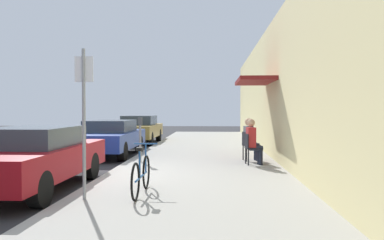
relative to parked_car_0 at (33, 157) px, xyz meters
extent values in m
plane|color=#2D2D30|center=(1.10, 1.40, -0.70)|extent=(60.00, 60.00, 0.00)
cube|color=#9E9B93|center=(3.35, 3.40, -0.64)|extent=(4.50, 32.00, 0.12)
cube|color=beige|center=(5.75, 3.40, 1.56)|extent=(0.30, 32.00, 4.52)
cube|color=maroon|center=(5.05, 4.88, 1.90)|extent=(1.10, 2.80, 0.12)
cube|color=maroon|center=(0.00, -0.03, -0.08)|extent=(1.80, 4.40, 0.58)
cube|color=#333D47|center=(0.00, 0.12, 0.41)|extent=(1.48, 2.11, 0.41)
cylinder|color=black|center=(0.79, 1.33, -0.38)|extent=(0.22, 0.64, 0.64)
cylinder|color=black|center=(-0.79, 1.33, -0.38)|extent=(0.22, 0.64, 0.64)
cylinder|color=black|center=(0.79, -1.39, -0.38)|extent=(0.22, 0.64, 0.64)
cube|color=navy|center=(0.00, 5.94, -0.10)|extent=(1.80, 4.40, 0.55)
cube|color=#333D47|center=(0.00, 6.09, 0.39)|extent=(1.48, 2.11, 0.41)
cylinder|color=black|center=(0.79, 7.30, -0.38)|extent=(0.22, 0.64, 0.64)
cylinder|color=black|center=(-0.79, 7.30, -0.38)|extent=(0.22, 0.64, 0.64)
cylinder|color=black|center=(0.79, 4.58, -0.38)|extent=(0.22, 0.64, 0.64)
cylinder|color=black|center=(-0.79, 4.58, -0.38)|extent=(0.22, 0.64, 0.64)
cube|color=#A58433|center=(0.00, 11.42, -0.08)|extent=(1.80, 4.40, 0.60)
cube|color=#333D47|center=(0.00, 11.57, 0.45)|extent=(1.48, 2.11, 0.45)
cylinder|color=black|center=(0.79, 12.79, -0.38)|extent=(0.22, 0.64, 0.64)
cylinder|color=black|center=(-0.79, 12.79, -0.38)|extent=(0.22, 0.64, 0.64)
cylinder|color=black|center=(0.79, 10.06, -0.38)|extent=(0.22, 0.64, 0.64)
cylinder|color=black|center=(-0.79, 10.06, -0.38)|extent=(0.22, 0.64, 0.64)
cylinder|color=slate|center=(1.55, 3.64, -0.03)|extent=(0.07, 0.07, 1.10)
cube|color=#383D42|center=(1.55, 3.64, 0.63)|extent=(0.12, 0.10, 0.22)
cylinder|color=gray|center=(1.50, -1.22, 0.72)|extent=(0.06, 0.06, 2.60)
cube|color=white|center=(1.50, -1.20, 1.67)|extent=(0.32, 0.02, 0.44)
torus|color=black|center=(2.41, -0.27, -0.25)|extent=(0.04, 0.66, 0.66)
torus|color=black|center=(2.41, -1.32, -0.25)|extent=(0.04, 0.66, 0.66)
cylinder|color=#1E4C8C|center=(2.41, -0.80, -0.25)|extent=(0.04, 1.05, 0.04)
cylinder|color=#1E4C8C|center=(2.41, -0.95, 0.00)|extent=(0.04, 0.04, 0.50)
cube|color=black|center=(2.41, -0.95, 0.27)|extent=(0.10, 0.20, 0.06)
cylinder|color=#1E4C8C|center=(2.41, -0.32, 0.03)|extent=(0.03, 0.03, 0.56)
cylinder|color=#1E4C8C|center=(2.41, -0.32, 0.31)|extent=(0.46, 0.03, 0.03)
cylinder|color=black|center=(5.04, 3.44, -0.35)|extent=(0.04, 0.04, 0.45)
cylinder|color=black|center=(5.08, 3.06, -0.35)|extent=(0.04, 0.04, 0.45)
cylinder|color=black|center=(4.66, 3.39, -0.35)|extent=(0.04, 0.04, 0.45)
cylinder|color=black|center=(4.70, 3.01, -0.35)|extent=(0.04, 0.04, 0.45)
cube|color=black|center=(4.87, 3.22, -0.11)|extent=(0.49, 0.49, 0.03)
cube|color=black|center=(4.67, 3.20, 0.09)|extent=(0.08, 0.44, 0.40)
cylinder|color=#232838|center=(5.04, 3.34, -0.34)|extent=(0.11, 0.11, 0.47)
cylinder|color=#232838|center=(4.91, 3.33, -0.11)|extent=(0.37, 0.18, 0.14)
cylinder|color=#232838|center=(5.06, 3.15, -0.34)|extent=(0.11, 0.11, 0.47)
cylinder|color=#232838|center=(4.93, 3.13, -0.11)|extent=(0.37, 0.18, 0.14)
cube|color=#B22626|center=(4.79, 3.21, 0.19)|extent=(0.26, 0.38, 0.56)
sphere|color=tan|center=(4.79, 3.21, 0.60)|extent=(0.22, 0.22, 0.22)
cylinder|color=black|center=(5.02, 4.28, -0.35)|extent=(0.04, 0.04, 0.45)
cylinder|color=black|center=(5.09, 3.91, -0.35)|extent=(0.04, 0.04, 0.45)
cylinder|color=black|center=(4.65, 4.21, -0.35)|extent=(0.04, 0.04, 0.45)
cylinder|color=black|center=(4.72, 3.84, -0.35)|extent=(0.04, 0.04, 0.45)
cube|color=black|center=(4.87, 4.06, -0.11)|extent=(0.52, 0.52, 0.03)
cube|color=black|center=(4.67, 4.02, 0.09)|extent=(0.11, 0.44, 0.40)
cylinder|color=#232838|center=(5.03, 4.19, -0.34)|extent=(0.11, 0.11, 0.47)
cylinder|color=#232838|center=(4.90, 4.17, -0.11)|extent=(0.38, 0.21, 0.14)
cylinder|color=#232838|center=(5.07, 3.99, -0.34)|extent=(0.11, 0.11, 0.47)
cylinder|color=#232838|center=(4.94, 3.97, -0.11)|extent=(0.38, 0.21, 0.14)
cube|color=#595960|center=(4.79, 4.04, 0.19)|extent=(0.28, 0.40, 0.56)
sphere|color=tan|center=(4.79, 4.04, 0.60)|extent=(0.22, 0.22, 0.22)
camera|label=1|loc=(3.73, -7.78, 0.98)|focal=36.25mm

